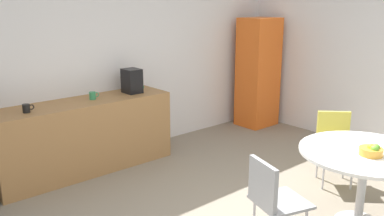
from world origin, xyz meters
The scene contains 11 objects.
wall_back centered at (0.00, 3.00, 1.30)m, with size 6.00×0.10×2.60m, color silver.
counter_block centered at (-0.59, 2.65, 0.45)m, with size 2.23×0.60×0.90m, color #9E7042.
locker_cabinet centered at (2.55, 2.55, 0.91)m, with size 0.60×0.50×1.81m, color orange.
round_table centered at (0.78, -0.27, 0.63)m, with size 1.20×1.20×0.76m.
chair_yellow centered at (1.49, 0.46, 0.52)m, with size 0.59×0.59×0.83m.
chair_gray centered at (-0.20, 0.03, 0.52)m, with size 0.52×0.52×0.83m.
fruit_bowl centered at (0.71, -0.35, 0.80)m, with size 0.21×0.21×0.11m.
mug_white centered at (0.23, 2.65, 0.95)m, with size 0.13×0.08×0.09m.
mug_green centered at (-0.45, 2.65, 0.95)m, with size 0.13×0.08×0.09m.
mug_red centered at (-1.29, 2.57, 0.95)m, with size 0.13×0.08×0.09m.
coffee_maker centered at (0.13, 2.65, 1.06)m, with size 0.20×0.24×0.32m, color black.
Camera 1 is at (-2.76, -1.93, 2.12)m, focal length 38.65 mm.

